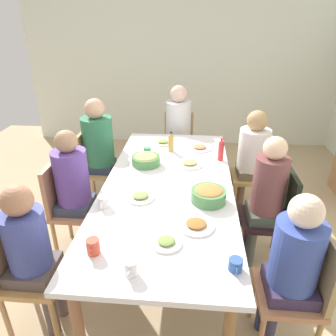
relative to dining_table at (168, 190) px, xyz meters
The scene contains 32 objects.
ground_plane 0.70m from the dining_table, ahead, with size 7.12×7.12×0.00m, color tan.
wall_left 3.08m from the dining_table, behind, with size 0.12×5.21×2.60m, color silver.
dining_table is the anchor object (origin of this frame).
chair_0 0.94m from the dining_table, 90.00° to the right, with size 0.40×0.40×0.90m.
person_0 0.83m from the dining_table, 90.00° to the right, with size 0.30×0.30×1.22m.
chair_1 1.61m from the dining_table, behind, with size 0.40×0.40×0.90m.
person_1 1.51m from the dining_table, behind, with size 0.32×0.32×1.29m.
chair_2 1.24m from the dining_table, 131.34° to the right, with size 0.40×0.40×0.90m.
person_2 1.17m from the dining_table, 134.21° to the right, with size 0.33×0.33×1.28m.
chair_3 0.94m from the dining_table, 90.00° to the left, with size 0.40×0.40×0.90m.
person_3 0.83m from the dining_table, 90.00° to the left, with size 0.30×0.30×1.22m.
chair_4 1.24m from the dining_table, 48.66° to the right, with size 0.40×0.40×0.90m.
person_4 1.16m from the dining_table, 45.64° to the right, with size 0.30×0.30×1.15m.
chair_5 1.24m from the dining_table, 48.66° to the left, with size 0.40×0.40×0.90m.
person_5 1.16m from the dining_table, 45.69° to the left, with size 0.30×0.30×1.18m.
chair_6 1.24m from the dining_table, 131.34° to the left, with size 0.40×0.40×0.90m.
person_6 1.16m from the dining_table, 134.26° to the left, with size 0.32×0.32×1.19m.
plate_0 0.33m from the dining_table, 37.65° to the right, with size 0.22×0.22×0.04m.
plate_1 0.93m from the dining_table, behind, with size 0.20×0.20×0.04m.
plate_2 0.43m from the dining_table, 156.11° to the left, with size 0.25×0.25×0.04m.
plate_3 0.85m from the dining_table, 161.23° to the left, with size 0.25×0.25×0.04m.
plate_4 0.63m from the dining_table, 22.68° to the left, with size 0.25×0.25×0.04m.
plate_5 0.78m from the dining_table, ahead, with size 0.20×0.20×0.04m.
bowl_0 0.43m from the dining_table, 53.44° to the left, with size 0.27×0.27×0.12m.
bowl_1 0.45m from the dining_table, 146.15° to the right, with size 0.27×0.27×0.11m.
cup_0 0.98m from the dining_table, 22.52° to the right, with size 0.11×0.08×0.10m.
cup_1 1.06m from the dining_table, ahead, with size 0.11×0.07×0.09m.
cup_2 0.65m from the dining_table, 155.89° to the right, with size 0.11×0.07×0.08m.
cup_3 1.08m from the dining_table, 25.71° to the left, with size 0.12×0.08×0.07m.
cup_4 0.61m from the dining_table, 48.91° to the right, with size 0.12×0.09×0.09m.
bottle_0 0.73m from the dining_table, behind, with size 0.06×0.06×0.22m.
bottle_1 0.73m from the dining_table, 138.05° to the left, with size 0.06×0.06×0.23m.
Camera 1 is at (2.33, 0.20, 2.06)m, focal length 33.53 mm.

